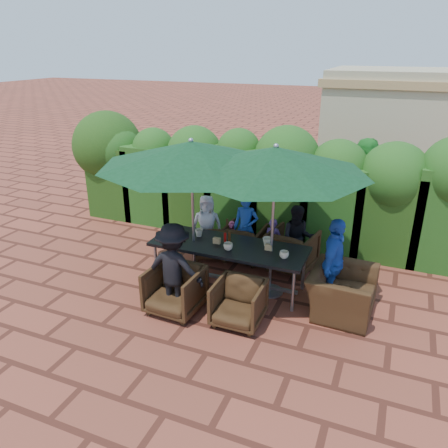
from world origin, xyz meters
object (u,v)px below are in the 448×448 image
at_px(umbrella_right, 275,160).
at_px(chair_end_right, 342,285).
at_px(chair_far_right, 292,248).
at_px(dining_table, 229,249).
at_px(chair_near_left, 175,288).
at_px(chair_far_mid, 244,241).
at_px(umbrella_left, 191,154).
at_px(chair_far_left, 211,238).
at_px(chair_near_right, 239,301).

xyz_separation_m(umbrella_right, chair_end_right, (1.15, -0.15, -1.76)).
xyz_separation_m(chair_far_right, chair_end_right, (1.04, -1.09, 0.06)).
xyz_separation_m(dining_table, chair_near_left, (-0.47, -1.01, -0.29)).
distance_m(chair_far_mid, chair_far_right, 0.93).
relative_size(dining_table, umbrella_right, 0.91).
xyz_separation_m(chair_near_left, chair_end_right, (2.33, 0.91, 0.07)).
xyz_separation_m(umbrella_right, chair_near_left, (-1.17, -1.06, -1.82)).
distance_m(umbrella_left, chair_far_left, 2.11).
bearing_deg(chair_far_mid, dining_table, 95.58).
height_order(umbrella_right, chair_near_left, umbrella_right).
bearing_deg(dining_table, chair_far_right, 50.29).
relative_size(chair_far_mid, chair_end_right, 0.71).
bearing_deg(chair_near_left, chair_far_right, 59.63).
xyz_separation_m(umbrella_left, chair_near_right, (1.14, -0.88, -1.86)).
distance_m(dining_table, chair_far_left, 1.23).
relative_size(chair_near_right, chair_end_right, 0.68).
height_order(chair_far_left, chair_near_left, chair_near_left).
distance_m(dining_table, chair_near_right, 1.12).
height_order(chair_near_right, chair_end_right, chair_end_right).
bearing_deg(dining_table, chair_far_left, 128.37).
xyz_separation_m(chair_far_left, chair_end_right, (2.60, -1.03, 0.10)).
bearing_deg(umbrella_right, dining_table, -175.38).
bearing_deg(umbrella_right, chair_far_mid, 129.23).
relative_size(chair_far_right, chair_near_right, 1.13).
relative_size(chair_far_right, chair_end_right, 0.77).
xyz_separation_m(dining_table, umbrella_left, (-0.61, -0.05, 1.54)).
relative_size(chair_far_right, chair_near_left, 1.03).
bearing_deg(chair_near_left, chair_far_left, 100.49).
distance_m(dining_table, chair_far_right, 1.32).
height_order(chair_far_right, chair_end_right, chair_end_right).
height_order(chair_far_mid, chair_near_right, chair_far_mid).
bearing_deg(chair_end_right, chair_far_right, 46.03).
relative_size(chair_far_mid, chair_near_left, 0.95).
distance_m(umbrella_left, chair_near_left, 2.06).
bearing_deg(chair_far_right, dining_table, 60.33).
bearing_deg(chair_far_right, umbrella_left, 46.10).
bearing_deg(chair_near_right, chair_end_right, 31.87).
bearing_deg(umbrella_left, chair_far_right, 36.07).
relative_size(umbrella_left, chair_near_left, 3.76).
bearing_deg(chair_far_mid, umbrella_right, 129.31).
height_order(umbrella_right, chair_near_right, umbrella_right).
xyz_separation_m(chair_far_left, chair_near_right, (1.27, -1.87, 0.00)).
bearing_deg(chair_end_right, dining_table, 89.54).
distance_m(umbrella_right, chair_far_left, 2.51).
distance_m(dining_table, umbrella_left, 1.65).
distance_m(chair_far_right, chair_near_right, 1.95).
xyz_separation_m(chair_far_left, chair_far_right, (1.57, 0.06, 0.05)).
xyz_separation_m(chair_far_mid, chair_near_right, (0.63, -1.98, -0.01)).
bearing_deg(chair_far_mid, chair_near_right, 107.72).
height_order(chair_far_right, chair_near_right, chair_far_right).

